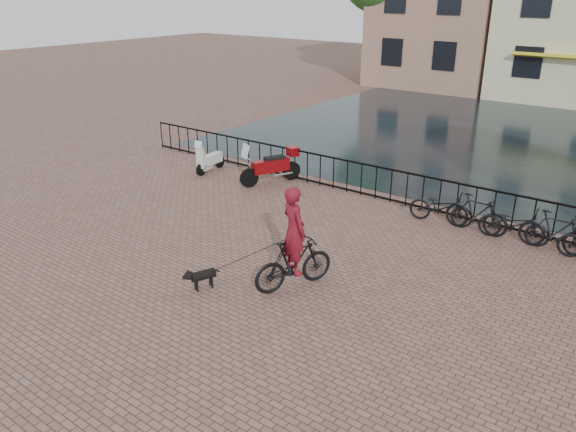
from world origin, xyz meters
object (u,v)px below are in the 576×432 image
Objects in this scene: dog at (203,278)px; scooter at (210,154)px; motorcycle at (271,162)px; cyclist at (294,244)px.

scooter is at bearing 155.48° from dog.
dog is at bearing -53.15° from scooter.
dog is 0.39× the size of motorcycle.
motorcycle is at bearing -0.04° from scooter.
cyclist is at bearing 61.24° from dog.
cyclist is 8.47m from scooter.
scooter reaches higher than dog.
motorcycle reaches higher than scooter.
cyclist reaches higher than dog.
scooter is (-2.43, -0.27, -0.10)m from motorcycle.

